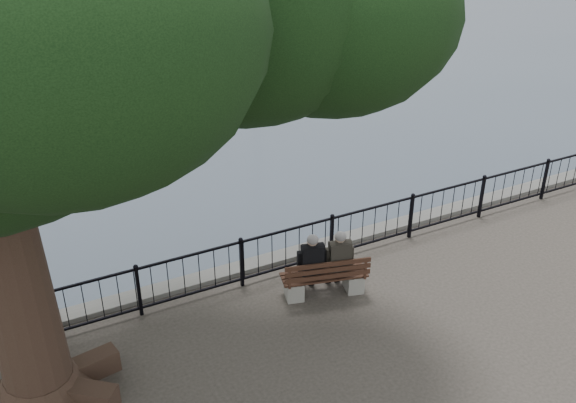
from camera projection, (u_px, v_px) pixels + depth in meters
harbor at (277, 280)px, 13.51m from camera, size 260.00×260.00×1.20m
railing at (288, 248)px, 12.63m from camera, size 22.06×0.06×1.00m
bench at (325, 281)px, 12.08m from camera, size 1.69×0.88×0.86m
person_left at (310, 266)px, 11.96m from camera, size 0.50×0.73×1.36m
person_right at (337, 262)px, 12.06m from camera, size 0.50×0.73×1.36m
tree at (29, 2)px, 7.59m from camera, size 10.80×7.54×8.82m
sailboat_b at (26, 82)px, 26.32m from camera, size 2.64×6.30×14.20m
sailboat_c at (253, 61)px, 29.53m from camera, size 1.99×5.59×10.64m
sailboat_d at (252, 27)px, 35.88m from camera, size 3.64×6.15×11.16m
sailboat_f at (96, 15)px, 38.65m from camera, size 2.24×5.17×10.28m
sailboat_g at (215, 5)px, 41.59m from camera, size 3.10×5.93×11.63m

